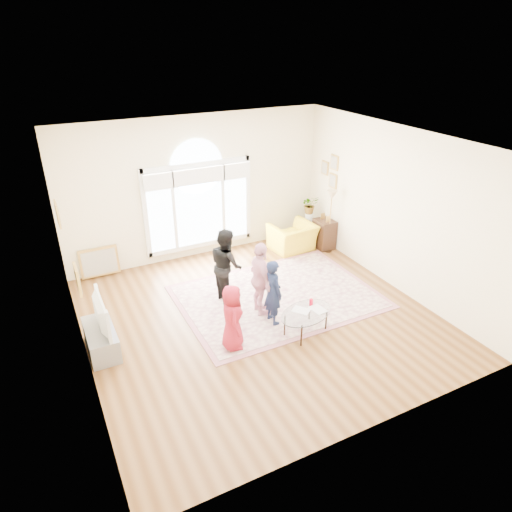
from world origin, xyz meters
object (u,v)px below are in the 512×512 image
tv_console (101,340)px  coffee_table (306,313)px  armchair (293,237)px  area_rug (278,297)px  television (97,314)px

tv_console → coffee_table: coffee_table is taller
armchair → area_rug: bearing=46.5°
area_rug → tv_console: tv_console is taller
area_rug → television: television is taller
television → tv_console: bearing=180.0°
coffee_table → armchair: (1.53, 3.00, -0.08)m
tv_console → coffee_table: 3.44m
area_rug → coffee_table: coffee_table is taller
tv_console → armchair: armchair is taller
coffee_table → armchair: 3.37m
coffee_table → armchair: armchair is taller
tv_console → television: (0.01, -0.00, 0.49)m
area_rug → television: size_ratio=3.65×
area_rug → armchair: bearing=51.7°
television → coffee_table: bearing=-18.8°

